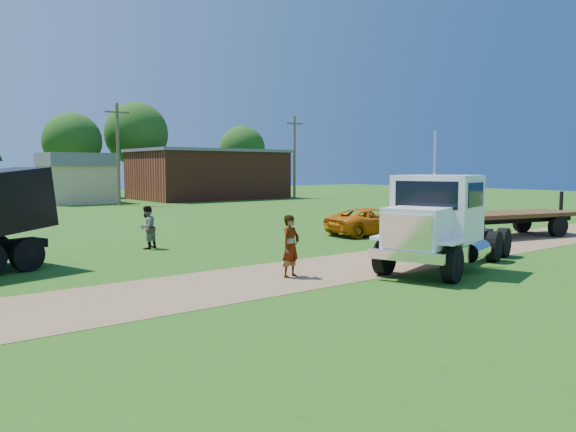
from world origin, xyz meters
TOP-DOWN VIEW (x-y plane):
  - ground at (0.00, 0.00)m, footprint 140.00×140.00m
  - dirt_track at (0.00, 0.00)m, footprint 120.00×4.20m
  - white_semi_tractor at (2.00, -2.33)m, footprint 7.72×4.45m
  - orange_pickup at (7.46, 5.71)m, footprint 5.05×2.85m
  - flatbed_trailer at (11.55, 1.27)m, footprint 8.65×4.43m
  - spectator_a at (-2.50, -0.31)m, footprint 0.78×0.60m
  - spectator_b at (-3.40, 8.02)m, footprint 1.08×1.01m
  - brick_building at (18.00, 40.00)m, footprint 15.40×10.40m
  - tan_shed at (4.00, 40.00)m, footprint 6.20×5.40m
  - utility_poles at (6.00, 35.00)m, footprint 42.20×0.28m
  - tree_row at (0.80, 49.99)m, footprint 57.88×9.84m

SIDE VIEW (x-z plane):
  - ground at x=0.00m, z-range 0.00..0.00m
  - dirt_track at x=0.00m, z-range 0.00..0.01m
  - orange_pickup at x=7.46m, z-range 0.00..1.33m
  - spectator_b at x=-3.40m, z-range 0.00..1.77m
  - flatbed_trailer at x=11.55m, z-range -0.15..1.97m
  - spectator_a at x=-2.50m, z-range 0.00..1.90m
  - white_semi_tractor at x=2.00m, z-range -0.72..3.85m
  - tan_shed at x=4.00m, z-range 0.07..4.77m
  - brick_building at x=18.00m, z-range 0.01..5.31m
  - utility_poles at x=6.00m, z-range 0.21..9.21m
  - tree_row at x=0.80m, z-range 1.19..12.71m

